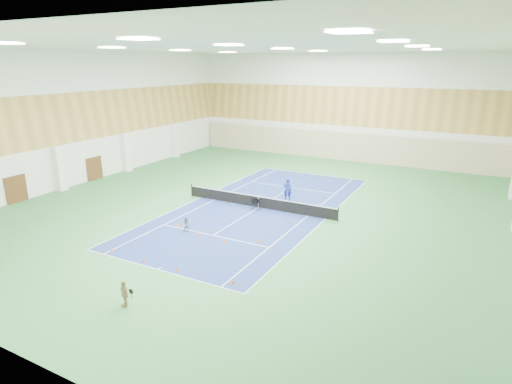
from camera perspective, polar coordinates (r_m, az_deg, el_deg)
ground at (r=33.48m, az=0.34°, el=-2.10°), size 40.00×40.00×0.00m
room_shell at (r=32.04m, az=0.36°, el=8.11°), size 36.00×40.00×12.00m
wood_cladding at (r=31.80m, az=0.36°, el=11.67°), size 36.00×40.00×8.00m
ceiling_light_grid at (r=31.69m, az=0.38°, el=18.75°), size 21.40×25.40×0.06m
court_surface at (r=33.48m, az=0.34°, el=-2.09°), size 10.97×23.77×0.01m
tennis_balls_scatter at (r=33.46m, az=0.34°, el=-2.02°), size 10.57×22.77×0.07m
tennis_net at (r=33.30m, az=0.34°, el=-1.20°), size 12.80×0.10×1.10m
back_curtain at (r=50.85m, az=10.84°, el=6.04°), size 35.40×0.16×3.20m
door_left_a at (r=39.55m, az=-29.34°, el=0.34°), size 0.08×1.80×2.20m
door_left_b at (r=44.14m, az=-20.73°, el=2.96°), size 0.08×1.80×2.20m
coach at (r=35.11m, az=4.21°, el=0.37°), size 0.81×0.69×1.87m
child_court at (r=28.93m, az=-9.25°, el=-4.32°), size 0.64×0.58×1.05m
child_apron at (r=21.19m, az=-17.18°, el=-12.79°), size 0.83×0.58×1.31m
ball_cart at (r=32.83m, az=-0.11°, el=-1.70°), size 0.57×0.57×0.85m
cone_svc_a at (r=30.35m, az=-10.46°, el=-4.18°), size 0.22×0.22×0.25m
cone_svc_b at (r=28.35m, az=-7.85°, el=-5.60°), size 0.22×0.22×0.24m
cone_svc_c at (r=27.17m, az=-4.12°, el=-6.51°), size 0.21×0.21×0.23m
cone_svc_d at (r=27.19m, az=0.43°, el=-6.43°), size 0.22×0.22×0.24m
cone_base_a at (r=27.28m, az=-18.69°, el=-7.34°), size 0.19×0.19×0.21m
cone_base_b at (r=25.39m, az=-14.74°, el=-8.81°), size 0.20×0.20×0.22m
cone_base_c at (r=24.08m, az=-10.43°, el=-10.00°), size 0.19×0.19×0.21m
cone_base_d at (r=22.39m, az=-3.11°, el=-11.87°), size 0.22×0.22×0.24m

